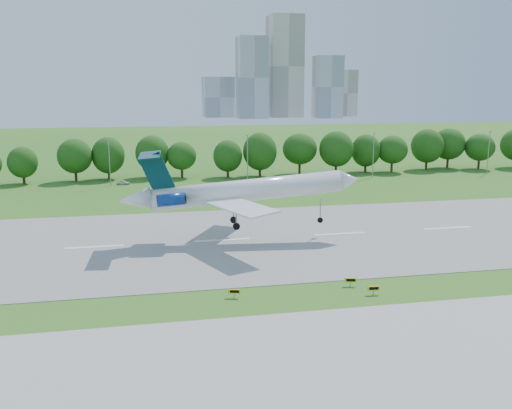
{
  "coord_description": "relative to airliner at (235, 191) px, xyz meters",
  "views": [
    {
      "loc": [
        -12.54,
        -63.44,
        24.47
      ],
      "look_at": [
        4.15,
        18.0,
        7.22
      ],
      "focal_mm": 40.0,
      "sensor_mm": 36.0,
      "label": 1
    }
  ],
  "objects": [
    {
      "name": "ground",
      "position": [
        -2.24,
        -25.11,
        -8.1
      ],
      "size": [
        600.0,
        600.0,
        0.0
      ],
      "primitive_type": "plane",
      "color": "#2A651A",
      "rests_on": "ground"
    },
    {
      "name": "runway",
      "position": [
        -2.24,
        -0.11,
        -8.06
      ],
      "size": [
        400.0,
        45.0,
        0.08
      ],
      "primitive_type": "cube",
      "color": "gray",
      "rests_on": "ground"
    },
    {
      "name": "taxiway",
      "position": [
        -2.24,
        -43.11,
        -8.06
      ],
      "size": [
        400.0,
        23.0,
        0.08
      ],
      "primitive_type": "cube",
      "color": "#ADADA8",
      "rests_on": "ground"
    },
    {
      "name": "tree_line",
      "position": [
        -2.24,
        66.89,
        -1.92
      ],
      "size": [
        288.4,
        8.4,
        10.4
      ],
      "color": "#382314",
      "rests_on": "ground"
    },
    {
      "name": "light_poles",
      "position": [
        -4.74,
        56.89,
        -1.76
      ],
      "size": [
        175.9,
        0.25,
        12.19
      ],
      "color": "gray",
      "rests_on": "ground"
    },
    {
      "name": "skyline",
      "position": [
        97.92,
        365.5,
        22.36
      ],
      "size": [
        127.0,
        52.0,
        80.0
      ],
      "color": "#B2B2B7",
      "rests_on": "ground"
    },
    {
      "name": "airliner",
      "position": [
        0.0,
        0.0,
        0.0
      ],
      "size": [
        38.89,
        28.2,
        12.42
      ],
      "rotation": [
        0.0,
        -0.08,
        -0.06
      ],
      "color": "white",
      "rests_on": "ground"
    },
    {
      "name": "taxi_sign_left",
      "position": [
        -4.52,
        -25.66,
        -7.34
      ],
      "size": [
        1.47,
        0.56,
        1.04
      ],
      "rotation": [
        0.0,
        0.0,
        -0.28
      ],
      "color": "gray",
      "rests_on": "ground"
    },
    {
      "name": "taxi_sign_centre",
      "position": [
        12.01,
        -28.01,
        -7.31
      ],
      "size": [
        1.53,
        0.3,
        1.07
      ],
      "rotation": [
        0.0,
        0.0,
        -0.08
      ],
      "color": "gray",
      "rests_on": "ground"
    },
    {
      "name": "taxi_sign_right",
      "position": [
        10.36,
        -24.65,
        -7.32
      ],
      "size": [
        1.51,
        0.5,
        1.06
      ],
      "rotation": [
        0.0,
        0.0,
        -0.22
      ],
      "color": "gray",
      "rests_on": "ground"
    },
    {
      "name": "service_vehicle_b",
      "position": [
        -19.2,
        58.15,
        -7.55
      ],
      "size": [
        3.42,
        1.91,
        1.1
      ],
      "primitive_type": "imported",
      "rotation": [
        0.0,
        0.0,
        1.37
      ],
      "color": "silver",
      "rests_on": "ground"
    }
  ]
}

